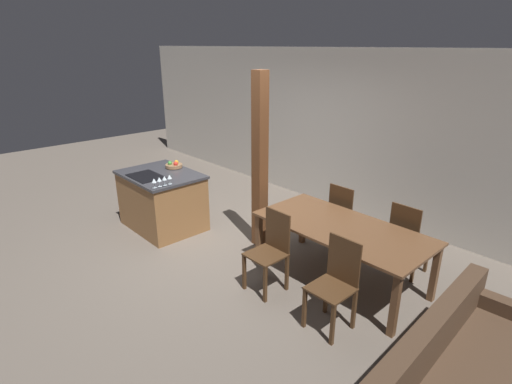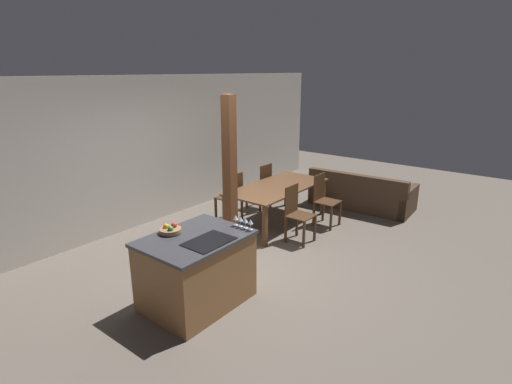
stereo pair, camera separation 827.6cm
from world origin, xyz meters
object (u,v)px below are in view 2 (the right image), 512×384
object	(u,v)px
fruit_bowl	(170,230)
couch	(361,195)
dining_chair_near_left	(297,213)
timber_post	(230,175)
kitchen_island	(196,270)
wine_glass_middle	(245,221)
dining_chair_far_right	(261,185)
dining_chair_near_right	(324,199)
wine_glass_near	(251,222)
wine_glass_end	(236,218)
wine_glass_far	(240,219)
dining_table	(277,190)
dining_chair_far_left	(232,196)

from	to	relation	value
fruit_bowl	couch	xyz separation A→B (m)	(4.77, -0.40, -0.67)
dining_chair_near_left	timber_post	distance (m)	1.34
couch	kitchen_island	bearing A→B (deg)	86.15
wine_glass_middle	dining_chair_far_right	distance (m)	3.32
dining_chair_far_right	couch	world-z (taller)	dining_chair_far_right
kitchen_island	dining_chair_near_right	size ratio (longest dim) A/B	1.32
wine_glass_near	timber_post	bearing A→B (deg)	51.45
wine_glass_end	timber_post	distance (m)	1.28
timber_post	fruit_bowl	bearing A→B (deg)	-165.14
wine_glass_far	dining_table	distance (m)	2.51
fruit_bowl	timber_post	xyz separation A→B (m)	(1.56, 0.41, 0.29)
dining_chair_near_left	couch	xyz separation A→B (m)	(2.31, -0.13, -0.24)
wine_glass_end	couch	size ratio (longest dim) A/B	0.06
dining_chair_far_right	timber_post	world-z (taller)	timber_post
dining_chair_near_right	dining_chair_far_right	size ratio (longest dim) A/B	1.00
dining_chair_far_left	couch	xyz separation A→B (m)	(2.31, -1.59, -0.24)
fruit_bowl	dining_chair_far_left	distance (m)	2.77
dining_chair_far_right	timber_post	xyz separation A→B (m)	(-1.83, -0.77, 0.72)
wine_glass_end	couch	world-z (taller)	wine_glass_end
fruit_bowl	dining_table	bearing A→B (deg)	8.96
dining_chair_far_left	wine_glass_near	bearing A→B (deg)	46.55
dining_table	dining_chair_near_left	bearing A→B (deg)	-122.68
dining_table	dining_chair_far_left	size ratio (longest dim) A/B	2.16
wine_glass_end	dining_table	bearing A→B (deg)	22.43
couch	wine_glass_middle	bearing A→B (deg)	90.50
wine_glass_end	dining_chair_near_right	distance (m)	2.79
wine_glass_far	dining_chair_far_right	distance (m)	3.28
dining_chair_near_left	kitchen_island	bearing A→B (deg)	-178.79
kitchen_island	wine_glass_far	xyz separation A→B (m)	(0.56, -0.24, 0.55)
wine_glass_end	timber_post	world-z (taller)	timber_post
kitchen_island	dining_chair_near_right	world-z (taller)	dining_chair_near_right
kitchen_island	fruit_bowl	distance (m)	0.59
wine_glass_middle	dining_chair_near_left	world-z (taller)	wine_glass_middle
couch	wine_glass_far	bearing A→B (deg)	89.38
kitchen_island	timber_post	world-z (taller)	timber_post
kitchen_island	dining_chair_near_right	distance (m)	3.29
wine_glass_middle	wine_glass_end	distance (m)	0.16
wine_glass_near	dining_chair_near_left	xyz separation A→B (m)	(1.80, 0.45, -0.50)
fruit_bowl	wine_glass_near	bearing A→B (deg)	-47.38
wine_glass_far	wine_glass_end	size ratio (longest dim) A/B	1.00
dining_chair_near_left	timber_post	xyz separation A→B (m)	(-0.90, 0.68, 0.72)
wine_glass_middle	wine_glass_end	size ratio (longest dim) A/B	1.00
timber_post	wine_glass_far	bearing A→B (deg)	-132.90
couch	wine_glass_end	bearing A→B (deg)	88.26
kitchen_island	wine_glass_end	distance (m)	0.80
wine_glass_far	dining_chair_near_right	world-z (taller)	wine_glass_far
dining_table	wine_glass_far	bearing A→B (deg)	-155.85
fruit_bowl	timber_post	world-z (taller)	timber_post
wine_glass_near	wine_glass_middle	bearing A→B (deg)	90.00
dining_chair_near_left	wine_glass_near	bearing A→B (deg)	-165.90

